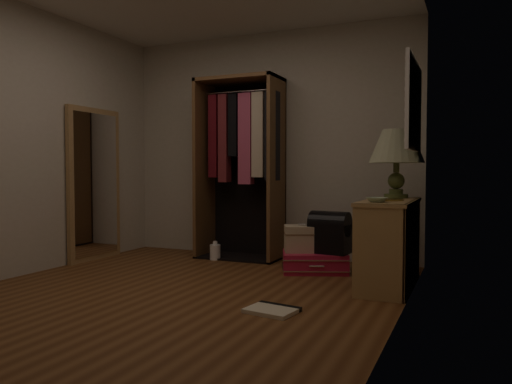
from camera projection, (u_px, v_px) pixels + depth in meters
ground at (175, 295)px, 4.04m from camera, size 4.00×4.00×0.00m
room_walls at (185, 109)px, 3.98m from camera, size 3.52×4.02×2.60m
console_bookshelf at (390, 240)px, 4.36m from camera, size 0.42×1.12×0.75m
open_wardrobe at (243, 153)px, 5.70m from camera, size 0.95×0.50×2.05m
floor_mirror at (95, 184)px, 5.60m from camera, size 0.06×0.80×1.70m
pink_suitcase at (315, 262)px, 4.95m from camera, size 0.77×0.67×0.20m
train_case at (304, 238)px, 4.96m from camera, size 0.46×0.40×0.28m
black_bag at (330, 232)px, 4.88m from camera, size 0.40×0.29×0.41m
table_lamp at (397, 148)px, 4.63m from camera, size 0.60×0.60×0.64m
brass_tray at (389, 200)px, 4.25m from camera, size 0.29×0.29×0.01m
ceramic_bowl at (377, 200)px, 4.01m from camera, size 0.19×0.19×0.04m
white_jug at (215, 252)px, 5.61m from camera, size 0.16×0.16×0.21m
floor_book at (273, 310)px, 3.55m from camera, size 0.38×0.33×0.03m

